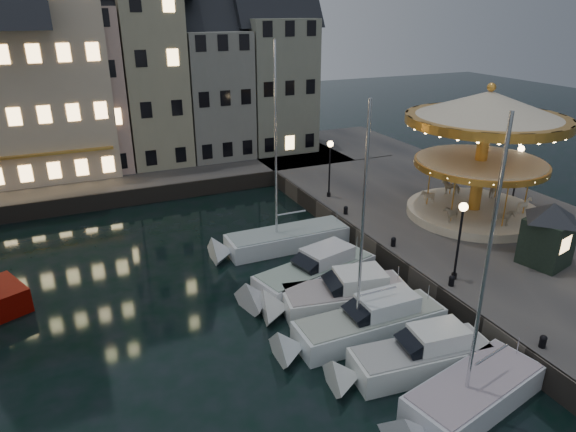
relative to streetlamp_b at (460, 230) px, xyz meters
name	(u,v)px	position (x,y,z in m)	size (l,w,h in m)	color
ground	(340,345)	(-7.20, -1.00, -4.02)	(160.00, 160.00, 0.00)	black
quay_east	(482,232)	(6.80, 5.00, -3.37)	(16.00, 56.00, 1.30)	#474442
quay_north	(96,179)	(-15.20, 27.00, -3.37)	(44.00, 12.00, 1.30)	#474442
quaywall_e	(379,254)	(-1.20, 5.00, -3.37)	(0.15, 44.00, 1.30)	#47423A
quaywall_n	(130,198)	(-13.20, 21.00, -3.37)	(48.00, 0.15, 1.30)	#47423A
streetlamp_b	(460,230)	(0.00, 0.00, 0.00)	(0.44, 0.44, 4.17)	black
streetlamp_c	(330,161)	(0.00, 13.50, 0.00)	(0.44, 0.44, 4.17)	black
streetlamp_d	(518,166)	(11.30, 7.00, 0.00)	(0.44, 0.44, 4.17)	black
bollard_a	(543,341)	(-0.60, -6.00, -2.41)	(0.30, 0.30, 0.57)	black
bollard_b	(452,280)	(-0.60, -0.50, -2.41)	(0.30, 0.30, 0.57)	black
bollard_c	(393,241)	(-0.60, 4.50, -2.41)	(0.30, 0.30, 0.57)	black
bollard_d	(346,210)	(-0.60, 10.00, -2.41)	(0.30, 0.30, 0.57)	black
townhouse_nc	(79,78)	(-15.20, 29.00, 4.76)	(6.82, 8.00, 14.80)	tan
townhouse_nd	(149,69)	(-9.45, 29.00, 5.26)	(5.50, 8.00, 15.80)	gray
townhouse_ne	(212,83)	(-4.00, 29.00, 3.76)	(6.16, 8.00, 12.80)	slate
townhouse_nf	(273,74)	(2.05, 29.00, 4.26)	(6.82, 8.00, 13.80)	gray
motorboat_a	(465,400)	(-4.93, -6.47, -3.48)	(7.17, 3.64, 11.84)	silver
motorboat_b	(412,359)	(-5.38, -3.80, -3.38)	(7.10, 2.69, 2.15)	silver
motorboat_c	(362,325)	(-5.99, -0.90, -3.34)	(8.23, 2.16, 10.96)	silver
motorboat_d	(337,297)	(-5.80, 1.80, -3.38)	(7.52, 3.59, 2.15)	silver
motorboat_e	(310,275)	(-6.06, 4.41, -3.37)	(8.15, 4.09, 2.15)	silver
motorboat_f	(280,241)	(-5.71, 9.40, -3.49)	(8.90, 2.32, 11.87)	silver
carousel	(485,131)	(6.96, 6.19, 3.02)	(9.95, 9.95, 8.70)	beige
ticket_kiosk	(551,223)	(5.55, -0.65, -0.35)	(3.41, 3.41, 3.99)	black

